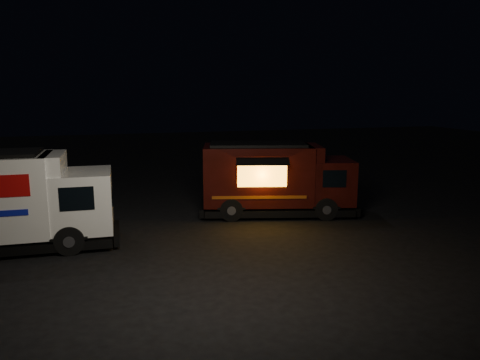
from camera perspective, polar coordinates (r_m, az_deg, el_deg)
name	(u,v)px	position (r m, az deg, el deg)	size (l,w,h in m)	color
ground	(192,252)	(14.20, -5.92, -8.68)	(80.00, 80.00, 0.00)	black
white_truck	(4,201)	(15.60, -26.86, -2.34)	(6.57, 2.24, 2.98)	white
red_truck	(278,179)	(18.05, 4.64, 0.16)	(5.98, 2.20, 2.78)	#320B09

